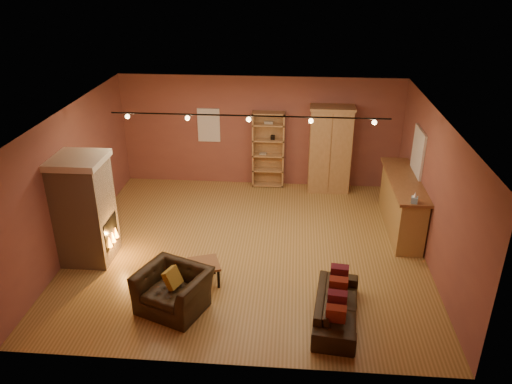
# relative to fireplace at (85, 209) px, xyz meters

# --- Properties ---
(floor) EXTENTS (7.00, 7.00, 0.00)m
(floor) POSITION_rel_fireplace_xyz_m (3.04, 0.60, -1.06)
(floor) COLOR olive
(floor) RESTS_ON ground
(ceiling) EXTENTS (7.00, 7.00, 0.00)m
(ceiling) POSITION_rel_fireplace_xyz_m (3.04, 0.60, 1.74)
(ceiling) COLOR #582E1B
(ceiling) RESTS_ON back_wall
(back_wall) EXTENTS (7.00, 0.02, 2.80)m
(back_wall) POSITION_rel_fireplace_xyz_m (3.04, 3.85, 0.34)
(back_wall) COLOR brown
(back_wall) RESTS_ON floor
(left_wall) EXTENTS (0.02, 6.50, 2.80)m
(left_wall) POSITION_rel_fireplace_xyz_m (-0.46, 0.60, 0.34)
(left_wall) COLOR brown
(left_wall) RESTS_ON floor
(right_wall) EXTENTS (0.02, 6.50, 2.80)m
(right_wall) POSITION_rel_fireplace_xyz_m (6.54, 0.60, 0.34)
(right_wall) COLOR brown
(right_wall) RESTS_ON floor
(fireplace) EXTENTS (1.01, 0.98, 2.12)m
(fireplace) POSITION_rel_fireplace_xyz_m (0.00, 0.00, 0.00)
(fireplace) COLOR tan
(fireplace) RESTS_ON floor
(back_window) EXTENTS (0.56, 0.04, 0.86)m
(back_window) POSITION_rel_fireplace_xyz_m (1.74, 3.83, 0.49)
(back_window) COLOR silver
(back_window) RESTS_ON back_wall
(bookcase) EXTENTS (0.80, 0.31, 1.96)m
(bookcase) POSITION_rel_fireplace_xyz_m (3.25, 3.75, -0.06)
(bookcase) COLOR tan
(bookcase) RESTS_ON floor
(armoire) EXTENTS (1.07, 0.61, 2.17)m
(armoire) POSITION_rel_fireplace_xyz_m (4.78, 3.57, 0.03)
(armoire) COLOR tan
(armoire) RESTS_ON floor
(bar_counter) EXTENTS (0.65, 2.47, 1.18)m
(bar_counter) POSITION_rel_fireplace_xyz_m (6.24, 1.66, -0.46)
(bar_counter) COLOR tan
(bar_counter) RESTS_ON floor
(tissue_box) EXTENTS (0.13, 0.13, 0.21)m
(tissue_box) POSITION_rel_fireplace_xyz_m (6.19, 0.53, 0.21)
(tissue_box) COLOR #82B3D0
(tissue_box) RESTS_ON bar_counter
(right_window) EXTENTS (0.05, 0.90, 1.00)m
(right_window) POSITION_rel_fireplace_xyz_m (6.51, 2.00, 0.59)
(right_window) COLOR silver
(right_window) RESTS_ON right_wall
(loveseat) EXTENTS (0.69, 1.74, 0.73)m
(loveseat) POSITION_rel_fireplace_xyz_m (4.67, -1.51, -0.71)
(loveseat) COLOR black
(loveseat) RESTS_ON floor
(armchair) EXTENTS (1.28, 1.07, 0.96)m
(armchair) POSITION_rel_fireplace_xyz_m (1.98, -1.42, -0.58)
(armchair) COLOR black
(armchair) RESTS_ON floor
(coffee_table) EXTENTS (0.68, 0.68, 0.41)m
(coffee_table) POSITION_rel_fireplace_xyz_m (2.35, -0.66, -0.71)
(coffee_table) COLOR brown
(coffee_table) RESTS_ON floor
(track_rail) EXTENTS (5.20, 0.09, 0.13)m
(track_rail) POSITION_rel_fireplace_xyz_m (3.04, 0.80, 1.63)
(track_rail) COLOR black
(track_rail) RESTS_ON ceiling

